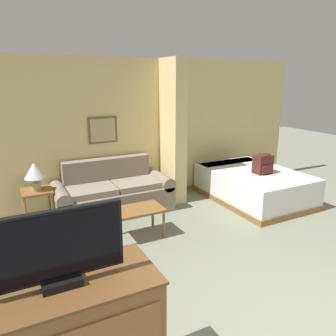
% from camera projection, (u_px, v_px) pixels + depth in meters
% --- Properties ---
extents(wall_back, '(7.38, 0.16, 2.60)m').
position_uv_depth(wall_back, '(130.00, 132.00, 6.03)').
color(wall_back, '#DBC484').
rests_on(wall_back, ground_plane).
extents(wall_partition_pillar, '(0.24, 0.65, 2.60)m').
position_uv_depth(wall_partition_pillar, '(173.00, 132.00, 6.00)').
color(wall_partition_pillar, '#DBC484').
rests_on(wall_partition_pillar, ground_plane).
extents(couch, '(1.99, 0.84, 0.89)m').
position_uv_depth(couch, '(113.00, 194.00, 5.64)').
color(couch, gray).
rests_on(couch, ground_plane).
extents(coffee_table, '(0.73, 0.46, 0.44)m').
position_uv_depth(coffee_table, '(138.00, 212.00, 4.72)').
color(coffee_table, brown).
rests_on(coffee_table, ground_plane).
extents(side_table, '(0.45, 0.45, 0.58)m').
position_uv_depth(side_table, '(37.00, 196.00, 5.07)').
color(side_table, brown).
rests_on(side_table, ground_plane).
extents(table_lamp, '(0.30, 0.30, 0.44)m').
position_uv_depth(table_lamp, '(34.00, 172.00, 4.96)').
color(table_lamp, tan).
rests_on(table_lamp, side_table).
extents(tv, '(0.79, 0.16, 0.50)m').
position_uv_depth(tv, '(58.00, 249.00, 1.94)').
color(tv, black).
rests_on(tv, tv_dresser).
extents(bed, '(1.45, 2.04, 0.56)m').
position_uv_depth(bed, '(253.00, 185.00, 6.23)').
color(bed, brown).
rests_on(bed, ground_plane).
extents(backpack, '(0.31, 0.25, 0.38)m').
position_uv_depth(backpack, '(263.00, 163.00, 5.94)').
color(backpack, '#471E19').
rests_on(backpack, bed).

